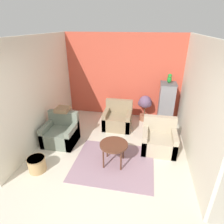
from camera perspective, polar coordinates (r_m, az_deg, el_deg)
ground_plane at (r=3.73m, az=-5.98°, el=-25.79°), size 20.00×20.00×0.00m
wall_back_accent at (r=6.20m, az=3.35°, el=10.72°), size 3.84×0.06×2.67m
wall_left at (r=5.11m, az=-21.39°, el=5.79°), size 0.06×3.70×2.67m
wall_right at (r=4.50m, az=24.40°, el=2.67°), size 0.06×3.70×2.67m
area_rug at (r=4.44m, az=0.52°, el=-15.27°), size 1.80×1.52×0.01m
coffee_table at (r=4.15m, az=0.54°, el=-10.33°), size 0.62×0.62×0.53m
armchair_left at (r=5.15m, az=-15.31°, el=-6.38°), size 0.82×0.73×0.80m
armchair_right at (r=4.86m, az=14.06°, el=-8.36°), size 0.82×0.73×0.80m
armchair_middle at (r=5.70m, az=1.73°, el=-2.18°), size 0.82×0.73×0.80m
birdcage at (r=5.96m, az=16.13°, el=2.15°), size 0.55×0.55×1.34m
parrot at (r=5.70m, az=17.12°, el=9.70°), size 0.13×0.23×0.28m
potted_plant at (r=6.09m, az=9.99°, el=2.17°), size 0.44×0.40×0.85m
wicker_basket at (r=4.46m, az=-21.93°, el=-14.47°), size 0.38×0.38×0.33m
throw_pillow at (r=5.09m, az=-14.84°, el=0.77°), size 0.35×0.35×0.10m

